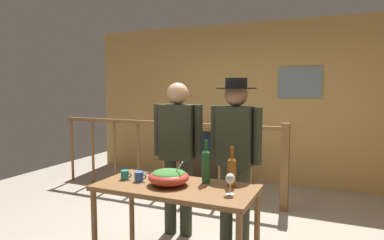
% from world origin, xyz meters
% --- Properties ---
extents(back_wall, '(6.07, 0.10, 2.67)m').
position_xyz_m(back_wall, '(0.00, 2.64, 1.33)').
color(back_wall, tan).
rests_on(back_wall, ground_plane).
extents(framed_picture, '(0.67, 0.03, 0.50)m').
position_xyz_m(framed_picture, '(0.76, 2.58, 1.67)').
color(framed_picture, gray).
extents(stair_railing, '(3.61, 0.10, 1.14)m').
position_xyz_m(stair_railing, '(-0.54, 1.34, 0.70)').
color(stair_railing, brown).
rests_on(stair_railing, ground_plane).
extents(tv_console, '(0.90, 0.40, 0.42)m').
position_xyz_m(tv_console, '(-0.51, 2.29, 0.21)').
color(tv_console, '#38281E').
rests_on(tv_console, ground_plane).
extents(flat_screen_tv, '(0.61, 0.12, 0.43)m').
position_xyz_m(flat_screen_tv, '(-0.51, 2.26, 0.67)').
color(flat_screen_tv, black).
rests_on(flat_screen_tv, tv_console).
extents(serving_table, '(1.36, 0.65, 0.76)m').
position_xyz_m(serving_table, '(0.11, -0.53, 0.68)').
color(serving_table, brown).
rests_on(serving_table, ground_plane).
extents(salad_bowl, '(0.35, 0.35, 0.22)m').
position_xyz_m(salad_bowl, '(0.06, -0.55, 0.84)').
color(salad_bowl, '#CC3D2D').
rests_on(salad_bowl, serving_table).
extents(wine_glass, '(0.08, 0.08, 0.17)m').
position_xyz_m(wine_glass, '(0.61, -0.59, 0.88)').
color(wine_glass, silver).
rests_on(wine_glass, serving_table).
extents(wine_bottle_green, '(0.07, 0.07, 0.38)m').
position_xyz_m(wine_bottle_green, '(0.32, -0.36, 0.92)').
color(wine_bottle_green, '#1E5628').
rests_on(wine_bottle_green, serving_table).
extents(wine_bottle_amber, '(0.07, 0.07, 0.34)m').
position_xyz_m(wine_bottle_amber, '(0.56, -0.37, 0.90)').
color(wine_bottle_amber, brown).
rests_on(wine_bottle_amber, serving_table).
extents(mug_teal, '(0.11, 0.07, 0.08)m').
position_xyz_m(mug_teal, '(-0.39, -0.55, 0.81)').
color(mug_teal, teal).
rests_on(mug_teal, serving_table).
extents(mug_blue, '(0.12, 0.08, 0.09)m').
position_xyz_m(mug_blue, '(-0.23, -0.55, 0.81)').
color(mug_blue, '#3866B2').
rests_on(mug_blue, serving_table).
extents(person_standing_left, '(0.55, 0.25, 1.64)m').
position_xyz_m(person_standing_left, '(-0.20, 0.16, 0.96)').
color(person_standing_left, '#2D3323').
rests_on(person_standing_left, ground_plane).
extents(person_standing_right, '(0.53, 0.39, 1.68)m').
position_xyz_m(person_standing_right, '(0.43, 0.16, 1.00)').
color(person_standing_right, '#2D3323').
rests_on(person_standing_right, ground_plane).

